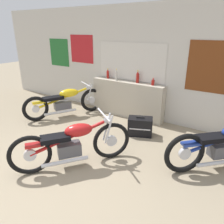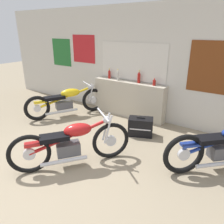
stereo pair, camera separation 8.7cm
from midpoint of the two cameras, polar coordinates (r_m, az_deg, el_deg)
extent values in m
plane|color=gray|center=(3.80, -19.55, -16.48)|extent=(24.00, 24.00, 0.00)
cube|color=beige|center=(5.68, 6.47, 12.44)|extent=(10.00, 0.06, 2.80)
cube|color=silver|center=(5.74, 4.52, 12.97)|extent=(1.82, 0.01, 0.88)
cube|color=beige|center=(5.73, 4.50, 12.96)|extent=(1.88, 0.01, 0.94)
cube|color=brown|center=(5.09, 24.14, 10.59)|extent=(1.01, 0.01, 1.08)
cube|color=#B21E23|center=(6.66, -8.32, 15.97)|extent=(0.83, 0.01, 0.78)
cube|color=#23662D|center=(7.33, -13.96, 14.84)|extent=(0.78, 0.01, 0.83)
cube|color=#B7AD99|center=(5.83, 3.55, 3.38)|extent=(2.02, 0.28, 0.95)
cylinder|color=maroon|center=(6.06, -1.51, 9.67)|extent=(0.07, 0.07, 0.20)
cone|color=maroon|center=(6.03, -1.53, 10.83)|extent=(0.06, 0.06, 0.05)
cylinder|color=gold|center=(6.03, -1.53, 11.19)|extent=(0.03, 0.03, 0.02)
cylinder|color=#B7B2A8|center=(5.81, 0.70, 9.30)|extent=(0.06, 0.06, 0.22)
cone|color=#B7B2A8|center=(5.79, 0.71, 10.64)|extent=(0.05, 0.05, 0.06)
cylinder|color=gold|center=(5.78, 0.71, 11.05)|extent=(0.02, 0.02, 0.02)
cylinder|color=maroon|center=(5.58, 6.25, 8.74)|extent=(0.08, 0.08, 0.23)
cone|color=maroon|center=(5.56, 6.31, 10.21)|extent=(0.06, 0.06, 0.06)
cylinder|color=gold|center=(5.55, 6.33, 10.65)|extent=(0.03, 0.03, 0.03)
cylinder|color=maroon|center=(5.39, 10.18, 7.55)|extent=(0.07, 0.07, 0.13)
cone|color=maroon|center=(5.38, 10.24, 8.38)|extent=(0.06, 0.06, 0.04)
cylinder|color=red|center=(5.37, 10.26, 8.63)|extent=(0.03, 0.03, 0.01)
torus|color=black|center=(3.75, 17.80, -10.28)|extent=(0.55, 0.56, 0.71)
cylinder|color=silver|center=(3.75, 17.80, -10.28)|extent=(0.18, 0.18, 0.20)
cube|color=#4C4C51|center=(4.12, 26.25, -8.85)|extent=(0.46, 0.46, 0.22)
cylinder|color=navy|center=(4.02, 26.74, -6.18)|extent=(1.01, 1.03, 0.45)
cube|color=black|center=(3.87, 24.14, -6.21)|extent=(0.53, 0.54, 0.08)
cube|color=navy|center=(3.71, 19.34, -7.79)|extent=(0.31, 0.32, 0.04)
cylinder|color=silver|center=(4.03, 25.89, -11.77)|extent=(0.63, 0.65, 0.06)
torus|color=black|center=(6.25, -5.72, 3.14)|extent=(0.39, 0.62, 0.65)
cylinder|color=silver|center=(6.25, -5.72, 3.14)|extent=(0.14, 0.19, 0.18)
torus|color=black|center=(5.87, -19.73, 0.77)|extent=(0.39, 0.62, 0.65)
cylinder|color=silver|center=(5.87, -19.73, 0.77)|extent=(0.14, 0.19, 0.18)
cube|color=#4C4C51|center=(6.00, -13.20, 1.74)|extent=(0.40, 0.49, 0.20)
cylinder|color=yellow|center=(5.94, -13.36, 3.52)|extent=(0.71, 1.27, 0.41)
ellipsoid|color=yellow|center=(5.96, -11.59, 4.88)|extent=(0.46, 0.58, 0.22)
cube|color=black|center=(5.88, -15.55, 3.50)|extent=(0.46, 0.58, 0.08)
cube|color=yellow|center=(5.83, -19.02, 2.35)|extent=(0.27, 0.34, 0.04)
cylinder|color=silver|center=(6.21, -6.68, 5.29)|extent=(0.12, 0.18, 0.47)
cylinder|color=silver|center=(6.10, -6.25, 5.02)|extent=(0.12, 0.18, 0.47)
cylinder|color=silver|center=(6.07, -7.24, 7.23)|extent=(0.58, 0.33, 0.03)
sphere|color=silver|center=(6.11, -6.67, 6.39)|extent=(0.13, 0.13, 0.13)
cylinder|color=silver|center=(5.89, -13.73, -0.02)|extent=(0.45, 0.78, 0.06)
torus|color=black|center=(3.96, -0.77, -7.52)|extent=(0.46, 0.60, 0.69)
cylinder|color=silver|center=(3.96, -0.77, -7.52)|extent=(0.16, 0.19, 0.20)
torus|color=black|center=(3.80, -21.25, -10.48)|extent=(0.46, 0.60, 0.69)
cylinder|color=silver|center=(3.80, -21.25, -10.48)|extent=(0.16, 0.19, 0.20)
cube|color=#4C4C51|center=(3.82, -11.77, -9.48)|extent=(0.41, 0.44, 0.22)
cylinder|color=#B21919|center=(3.71, -12.01, -6.63)|extent=(0.79, 1.05, 0.45)
ellipsoid|color=#B21919|center=(3.69, -9.38, -4.69)|extent=(0.47, 0.52, 0.22)
cube|color=black|center=(3.68, -15.26, -6.62)|extent=(0.47, 0.52, 0.08)
cube|color=#B21919|center=(3.71, -20.31, -8.08)|extent=(0.28, 0.31, 0.04)
cylinder|color=silver|center=(3.87, -2.06, -3.88)|extent=(0.13, 0.16, 0.52)
cylinder|color=silver|center=(3.77, -1.48, -4.61)|extent=(0.13, 0.16, 0.52)
cylinder|color=silver|center=(3.70, -2.84, -0.73)|extent=(0.54, 0.40, 0.03)
sphere|color=silver|center=(3.75, -1.94, -2.03)|extent=(0.13, 0.13, 0.13)
cylinder|color=silver|center=(3.76, -12.75, -12.53)|extent=(0.50, 0.65, 0.06)
cube|color=black|center=(4.88, 6.85, -3.75)|extent=(0.61, 0.50, 0.40)
cube|color=silver|center=(4.74, 6.72, -4.55)|extent=(0.42, 0.19, 0.02)
cube|color=black|center=(4.80, 6.96, -1.41)|extent=(0.18, 0.10, 0.02)
camera|label=1|loc=(0.04, -90.58, -0.22)|focal=35.00mm
camera|label=2|loc=(0.04, 89.42, 0.22)|focal=35.00mm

